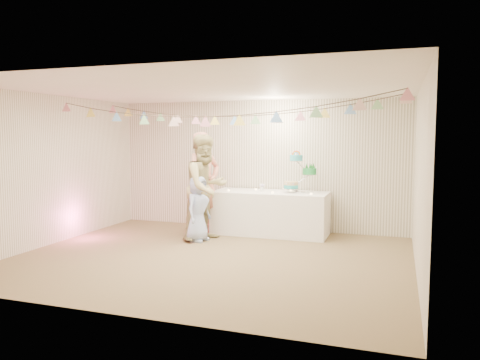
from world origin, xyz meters
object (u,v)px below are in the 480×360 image
(cake_stand, at_px, (299,177))
(person_adult_a, at_px, (204,184))
(person_child, at_px, (198,209))
(table, at_px, (270,213))
(person_adult_b, at_px, (206,187))

(cake_stand, distance_m, person_adult_a, 1.81)
(person_adult_a, relative_size, person_child, 1.67)
(cake_stand, relative_size, person_adult_a, 0.37)
(table, xyz_separation_m, person_child, (-1.07, -1.01, 0.18))
(table, xyz_separation_m, cake_stand, (0.55, 0.05, 0.71))
(table, distance_m, person_child, 1.48)
(person_adult_a, xyz_separation_m, person_child, (0.11, -0.53, -0.39))
(person_adult_a, distance_m, person_adult_b, 0.43)
(cake_stand, bearing_deg, person_adult_a, -163.00)
(cake_stand, xyz_separation_m, person_adult_a, (-1.73, -0.53, -0.13))
(person_adult_a, height_order, person_adult_b, person_adult_a)
(cake_stand, height_order, person_child, cake_stand)
(person_adult_b, bearing_deg, person_child, 175.84)
(cake_stand, xyz_separation_m, person_child, (-1.62, -1.06, -0.53))
(table, relative_size, cake_stand, 2.99)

